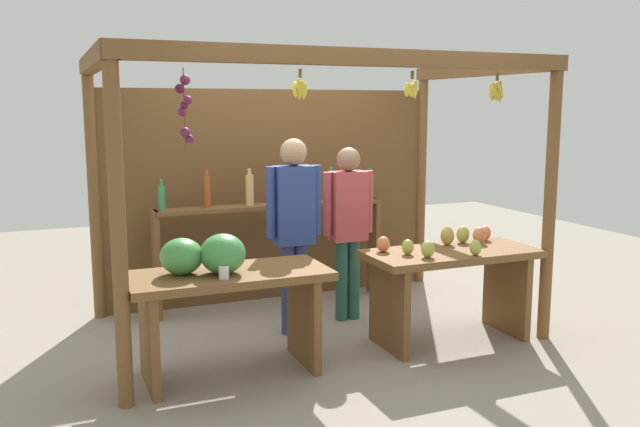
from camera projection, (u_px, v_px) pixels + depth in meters
The scene contains 7 objects.
ground_plane at pixel (311, 327), 5.90m from camera, with size 12.00×12.00×0.00m, color gray.
market_stall at pixel (292, 170), 6.12m from camera, with size 3.51×2.12×2.32m.
fruit_counter_left at pixel (221, 285), 4.74m from camera, with size 1.42×0.64×1.05m.
fruit_counter_right at pixel (451, 272), 5.49m from camera, with size 1.42×0.64×0.92m.
bottle_shelf_unit at pixel (272, 224), 6.43m from camera, with size 2.25×0.22×1.36m.
vendor_man at pixel (294, 218), 5.60m from camera, with size 0.48×0.22×1.66m.
vendor_woman at pixel (348, 218), 5.98m from camera, with size 0.48×0.21×1.56m.
Camera 1 is at (-2.11, -5.27, 1.92)m, focal length 37.67 mm.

